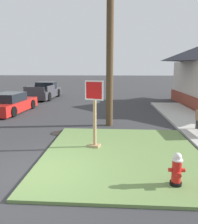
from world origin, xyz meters
TOP-DOWN VIEW (x-y plane):
  - ground_plane at (0.00, 0.00)m, footprint 160.00×160.00m
  - grass_corner_patch at (2.29, 1.49)m, footprint 5.06×5.65m
  - fire_hydrant at (3.46, -0.48)m, footprint 0.38×0.34m
  - stop_sign at (1.34, 1.99)m, footprint 0.63×0.38m
  - manhole_cover at (-0.37, 3.78)m, footprint 0.70×0.70m
  - parked_sedan_red at (-4.56, 8.20)m, footprint 2.04×4.49m
  - pickup_truck_charcoal at (-4.42, 14.86)m, footprint 2.14×5.13m
  - utility_pole at (1.79, 5.29)m, footprint 1.70×0.33m

SIDE VIEW (x-z plane):
  - ground_plane at x=0.00m, z-range 0.00..0.00m
  - manhole_cover at x=-0.37m, z-range 0.00..0.02m
  - grass_corner_patch at x=2.29m, z-range 0.00..0.08m
  - fire_hydrant at x=3.46m, z-range 0.05..0.85m
  - parked_sedan_red at x=-4.56m, z-range -0.08..1.17m
  - pickup_truck_charcoal at x=-4.42m, z-range -0.12..1.36m
  - stop_sign at x=1.34m, z-range 0.02..2.33m
  - utility_pole at x=1.79m, z-range 0.15..8.75m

